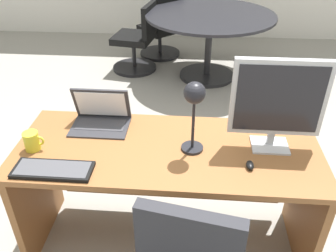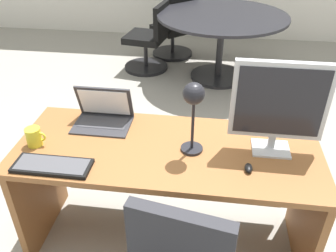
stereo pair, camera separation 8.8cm
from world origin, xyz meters
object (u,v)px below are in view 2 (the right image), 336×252
meeting_chair_far (175,32)px  meeting_table (221,30)px  laptop (104,112)px  keyboard (52,166)px  monitor (279,104)px  meeting_chair_near (149,43)px  coffee_mug (34,137)px  desk (168,173)px  mouse (248,168)px  desk_lamp (193,103)px

meeting_chair_far → meeting_table: bearing=-46.4°
laptop → keyboard: (-0.14, -0.46, -0.06)m
monitor → meeting_chair_near: (-1.16, 2.65, -0.69)m
coffee_mug → meeting_chair_near: (0.13, 2.78, -0.46)m
desk → meeting_chair_far: 3.17m
coffee_mug → monitor: bearing=5.7°
monitor → laptop: size_ratio=1.52×
desk → keyboard: bearing=-152.0°
coffee_mug → meeting_table: coffee_mug is taller
coffee_mug → meeting_chair_near: bearing=87.4°
desk → coffee_mug: coffee_mug is taller
laptop → meeting_chair_far: 3.02m
keyboard → meeting_chair_far: meeting_chair_far is taller
mouse → meeting_chair_far: (-0.76, 3.34, -0.43)m
monitor → laptop: 1.01m
monitor → meeting_chair_near: bearing=113.6°
meeting_table → laptop: bearing=-106.6°
monitor → coffee_mug: 1.31m
desk_lamp → meeting_chair_far: desk_lamp is taller
mouse → desk_lamp: bearing=159.4°
desk_lamp → coffee_mug: size_ratio=3.70×
keyboard → meeting_chair_near: bearing=90.9°
monitor → meeting_table: 2.55m
keyboard → meeting_chair_far: (0.22, 3.45, -0.42)m
meeting_table → monitor: bearing=-83.7°
mouse → meeting_chair_near: meeting_chair_near is taller
laptop → meeting_chair_far: (0.09, 2.98, -0.48)m
mouse → coffee_mug: size_ratio=0.63×
monitor → meeting_chair_far: size_ratio=0.59×
mouse → coffee_mug: coffee_mug is taller
desk_lamp → coffee_mug: desk_lamp is taller
desk_lamp → meeting_chair_far: bearing=98.2°
monitor → meeting_chair_far: (-0.89, 3.14, -0.70)m
desk → meeting_table: 2.52m
desk_lamp → keyboard: bearing=-162.3°
desk → keyboard: keyboard is taller
meeting_table → desk_lamp: bearing=-93.3°
desk → coffee_mug: bearing=-170.5°
laptop → keyboard: 0.49m
mouse → meeting_table: bearing=93.1°
keyboard → coffee_mug: (-0.17, 0.17, 0.04)m
mouse → desk_lamp: desk_lamp is taller
desk → meeting_chair_far: meeting_chair_far is taller
desk_lamp → meeting_table: 2.63m
desk_lamp → desk: bearing=150.6°
meeting_chair_far → laptop: bearing=-91.6°
desk → laptop: bearing=158.1°
mouse → desk: bearing=156.5°
coffee_mug → meeting_table: bearing=69.0°
keyboard → desk_lamp: desk_lamp is taller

